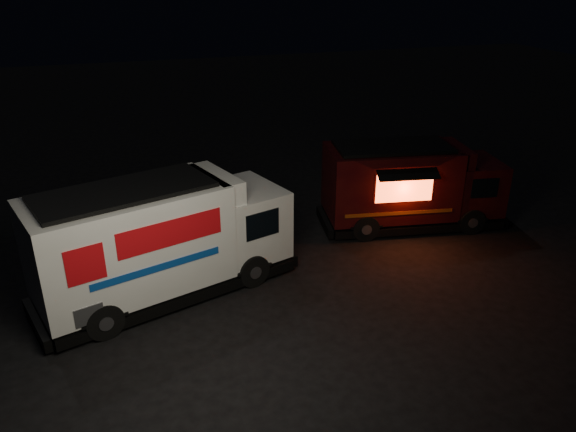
% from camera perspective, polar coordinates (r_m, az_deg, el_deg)
% --- Properties ---
extents(ground, '(80.00, 80.00, 0.00)m').
position_cam_1_polar(ground, '(14.37, -5.89, -8.42)').
color(ground, black).
rests_on(ground, ground).
extents(white_truck, '(7.04, 4.16, 3.02)m').
position_cam_1_polar(white_truck, '(14.25, -12.37, -2.22)').
color(white_truck, white).
rests_on(white_truck, ground).
extents(red_truck, '(6.07, 3.08, 2.70)m').
position_cam_1_polar(red_truck, '(18.18, 12.58, 3.09)').
color(red_truck, '#370C0A').
rests_on(red_truck, ground).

